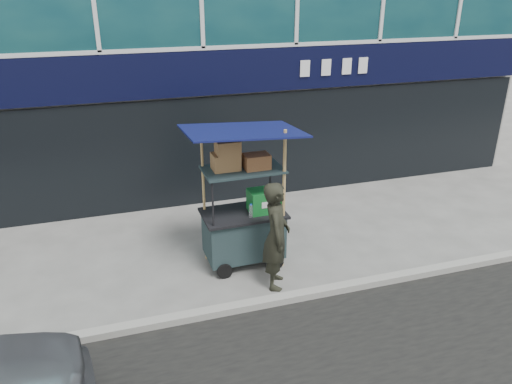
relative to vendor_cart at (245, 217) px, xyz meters
name	(u,v)px	position (x,y,z in m)	size (l,w,h in m)	color
ground	(263,298)	(-0.05, -1.15, -0.89)	(80.00, 80.00, 0.00)	#63625E
curb	(267,302)	(-0.05, -1.35, -0.83)	(80.00, 0.18, 0.12)	gray
vendor_cart	(245,217)	(0.00, 0.00, 0.00)	(1.91, 1.36, 2.54)	#192B2B
vendor_man	(276,236)	(0.28, -0.84, 0.02)	(0.67, 0.44, 1.83)	black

